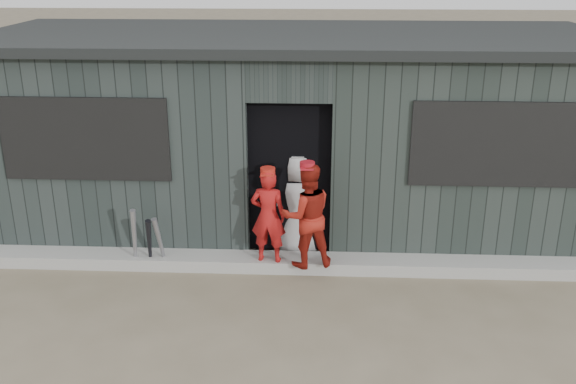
# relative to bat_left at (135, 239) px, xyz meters

# --- Properties ---
(ground) EXTENTS (80.00, 80.00, 0.00)m
(ground) POSITION_rel_bat_left_xyz_m (1.83, -1.70, -0.41)
(ground) COLOR brown
(ground) RESTS_ON ground
(curb) EXTENTS (8.00, 0.36, 0.15)m
(curb) POSITION_rel_bat_left_xyz_m (1.83, 0.12, -0.33)
(curb) COLOR gray
(curb) RESTS_ON ground
(bat_left) EXTENTS (0.16, 0.25, 0.82)m
(bat_left) POSITION_rel_bat_left_xyz_m (0.00, 0.00, 0.00)
(bat_left) COLOR gray
(bat_left) RESTS_ON ground
(bat_mid) EXTENTS (0.14, 0.27, 0.71)m
(bat_mid) POSITION_rel_bat_left_xyz_m (0.30, 0.02, -0.05)
(bat_mid) COLOR gray
(bat_mid) RESTS_ON ground
(bat_right) EXTENTS (0.15, 0.28, 0.70)m
(bat_right) POSITION_rel_bat_left_xyz_m (0.18, 0.00, -0.06)
(bat_right) COLOR black
(bat_right) RESTS_ON ground
(player_red_left) EXTENTS (0.45, 0.32, 1.14)m
(player_red_left) POSITION_rel_bat_left_xyz_m (1.60, 0.04, 0.31)
(player_red_left) COLOR #AA1515
(player_red_left) RESTS_ON curb
(player_red_right) EXTENTS (0.70, 0.61, 1.25)m
(player_red_right) POSITION_rel_bat_left_xyz_m (2.05, -0.06, 0.37)
(player_red_right) COLOR maroon
(player_red_right) RESTS_ON curb
(player_grey_back) EXTENTS (0.74, 0.58, 1.35)m
(player_grey_back) POSITION_rel_bat_left_xyz_m (1.93, 0.54, 0.27)
(player_grey_back) COLOR #AEAEAE
(player_grey_back) RESTS_ON ground
(dugout) EXTENTS (8.30, 3.30, 2.62)m
(dugout) POSITION_rel_bat_left_xyz_m (1.83, 1.80, 0.88)
(dugout) COLOR black
(dugout) RESTS_ON ground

